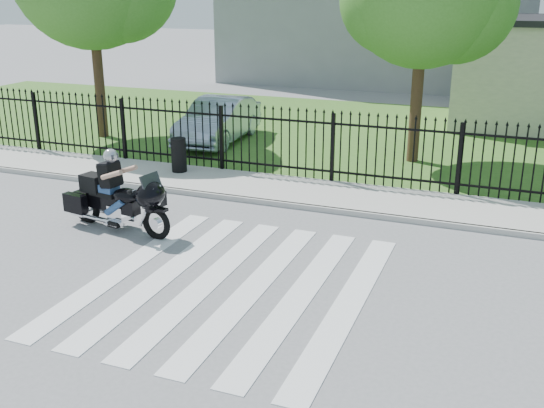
% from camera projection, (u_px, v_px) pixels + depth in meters
% --- Properties ---
extents(ground, '(120.00, 120.00, 0.00)m').
position_uv_depth(ground, '(231.00, 284.00, 10.55)').
color(ground, slate).
rests_on(ground, ground).
extents(crosswalk, '(5.00, 5.50, 0.01)m').
position_uv_depth(crosswalk, '(231.00, 284.00, 10.55)').
color(crosswalk, silver).
rests_on(crosswalk, ground).
extents(sidewalk, '(40.00, 2.00, 0.12)m').
position_uv_depth(sidewalk, '(320.00, 194.00, 14.94)').
color(sidewalk, '#ADAAA3').
rests_on(sidewalk, ground).
extents(curb, '(40.00, 0.12, 0.12)m').
position_uv_depth(curb, '(306.00, 207.00, 14.06)').
color(curb, '#ADAAA3').
rests_on(curb, ground).
extents(grass_strip, '(40.00, 12.00, 0.02)m').
position_uv_depth(grass_strip, '(381.00, 135.00, 21.14)').
color(grass_strip, '#366121').
rests_on(grass_strip, ground).
extents(iron_fence, '(26.00, 0.04, 1.80)m').
position_uv_depth(iron_fence, '(332.00, 150.00, 15.55)').
color(iron_fence, black).
rests_on(iron_fence, ground).
extents(motorcycle_rider, '(2.57, 1.12, 1.71)m').
position_uv_depth(motorcycle_rider, '(116.00, 196.00, 12.74)').
color(motorcycle_rider, black).
rests_on(motorcycle_rider, ground).
extents(parked_car, '(1.70, 4.25, 1.37)m').
position_uv_depth(parked_car, '(218.00, 120.00, 19.97)').
color(parked_car, '#A0AEC9').
rests_on(parked_car, grass_strip).
extents(litter_bin, '(0.49, 0.49, 0.88)m').
position_uv_depth(litter_bin, '(179.00, 155.00, 16.44)').
color(litter_bin, black).
rests_on(litter_bin, sidewalk).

